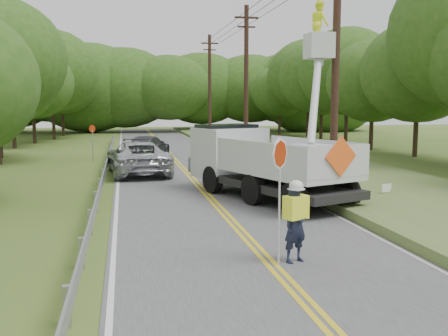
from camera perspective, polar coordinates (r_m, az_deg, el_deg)
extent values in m
plane|color=#3A5619|center=(11.28, 5.92, -11.34)|extent=(140.00, 140.00, 0.00)
cube|color=#47474A|center=(24.69, -3.53, -1.17)|extent=(7.20, 96.00, 0.02)
cube|color=gold|center=(24.68, -3.76, -1.15)|extent=(0.12, 96.00, 0.00)
cube|color=gold|center=(24.71, -3.30, -1.14)|extent=(0.12, 96.00, 0.00)
cube|color=silver|center=(24.49, -11.56, -1.34)|extent=(0.12, 96.00, 0.00)
cube|color=silver|center=(25.36, 4.22, -0.93)|extent=(0.12, 96.00, 0.00)
cube|color=#9FA2A7|center=(8.89, -16.91, -14.40)|extent=(0.12, 0.14, 0.70)
cube|color=#9FA2A7|center=(11.72, -15.40, -9.06)|extent=(0.12, 0.14, 0.70)
cube|color=#9FA2A7|center=(14.62, -14.51, -5.81)|extent=(0.12, 0.14, 0.70)
cube|color=#9FA2A7|center=(17.56, -13.92, -3.64)|extent=(0.12, 0.14, 0.70)
cube|color=#9FA2A7|center=(20.51, -13.50, -2.10)|extent=(0.12, 0.14, 0.70)
cube|color=#9FA2A7|center=(23.47, -13.19, -0.94)|extent=(0.12, 0.14, 0.70)
cube|color=#9FA2A7|center=(26.45, -12.95, -0.05)|extent=(0.12, 0.14, 0.70)
cube|color=#9FA2A7|center=(29.43, -12.76, 0.67)|extent=(0.12, 0.14, 0.70)
cube|color=#9FA2A7|center=(32.41, -12.60, 1.25)|extent=(0.12, 0.14, 0.70)
cube|color=#9FA2A7|center=(35.39, -12.47, 1.74)|extent=(0.12, 0.14, 0.70)
cube|color=#9FA2A7|center=(38.38, -12.36, 2.15)|extent=(0.12, 0.14, 0.70)
cube|color=#9FA2A7|center=(41.37, -12.26, 2.50)|extent=(0.12, 0.14, 0.70)
cube|color=#9FA2A7|center=(44.36, -12.18, 2.80)|extent=(0.12, 0.14, 0.70)
cube|color=#9FA2A7|center=(47.35, -12.11, 3.07)|extent=(0.12, 0.14, 0.70)
cube|color=#9FA2A7|center=(25.42, -12.81, 0.24)|extent=(0.05, 48.00, 0.34)
cylinder|color=black|center=(20.94, 12.18, 10.89)|extent=(0.30, 0.30, 10.00)
cylinder|color=black|center=(35.22, 2.45, 9.45)|extent=(0.30, 0.30, 10.00)
cube|color=black|center=(35.64, 2.49, 16.21)|extent=(1.60, 0.12, 0.12)
cube|color=black|center=(35.55, 2.49, 15.25)|extent=(1.20, 0.10, 0.10)
cylinder|color=black|center=(49.92, -1.58, 8.76)|extent=(0.30, 0.30, 10.00)
cube|color=black|center=(50.22, -1.60, 13.56)|extent=(1.60, 0.12, 0.12)
cube|color=black|center=(50.16, -1.60, 12.87)|extent=(1.20, 0.10, 0.10)
cylinder|color=black|center=(29.43, 5.58, 17.92)|extent=(0.03, 43.00, 0.03)
cylinder|color=black|center=(29.63, 6.94, 17.83)|extent=(0.03, 43.00, 0.03)
cube|color=#53662E|center=(26.53, 11.85, -0.43)|extent=(7.00, 96.00, 0.30)
cylinder|color=#332319|center=(37.16, -23.44, 2.93)|extent=(0.32, 0.32, 2.46)
cylinder|color=#332319|center=(44.55, -22.12, 3.88)|extent=(0.32, 0.32, 2.91)
ellipsoid|color=#274E14|center=(44.52, -22.34, 8.46)|extent=(6.80, 6.80, 5.98)
cylinder|color=#332319|center=(49.53, -20.17, 4.37)|extent=(0.32, 0.32, 3.13)
ellipsoid|color=#274E14|center=(49.52, -20.36, 8.78)|extent=(7.30, 7.30, 6.42)
cylinder|color=#332319|center=(54.23, -18.25, 5.06)|extent=(0.32, 0.32, 3.91)
ellipsoid|color=#274E14|center=(54.30, -18.45, 10.10)|extent=(9.12, 9.12, 8.03)
cylinder|color=#332319|center=(60.49, -17.31, 5.03)|extent=(0.32, 0.32, 3.41)
ellipsoid|color=#274E14|center=(60.51, -17.45, 8.98)|extent=(7.95, 7.95, 7.00)
cylinder|color=#332319|center=(37.08, 20.34, 3.70)|extent=(0.32, 0.32, 3.28)
ellipsoid|color=#274E14|center=(37.09, 20.61, 9.90)|extent=(7.66, 7.66, 6.74)
cylinder|color=#332319|center=(41.54, 15.90, 4.03)|extent=(0.32, 0.32, 3.04)
ellipsoid|color=#274E14|center=(41.53, 16.07, 9.16)|extent=(7.10, 7.10, 6.25)
cylinder|color=#332319|center=(46.55, 13.28, 4.79)|extent=(0.32, 0.32, 3.67)
ellipsoid|color=#274E14|center=(46.60, 13.44, 10.31)|extent=(8.55, 8.55, 7.53)
cylinder|color=#332319|center=(50.93, 10.64, 4.98)|extent=(0.32, 0.32, 3.55)
ellipsoid|color=#274E14|center=(50.96, 10.75, 9.85)|extent=(8.27, 8.27, 7.28)
cylinder|color=#332319|center=(56.89, 9.20, 5.34)|extent=(0.32, 0.32, 3.78)
ellipsoid|color=#274E14|center=(56.94, 9.29, 9.98)|extent=(8.81, 8.81, 7.75)
cylinder|color=#332319|center=(60.88, 6.12, 5.07)|extent=(0.32, 0.32, 2.87)
ellipsoid|color=#274E14|center=(60.85, 6.17, 8.38)|extent=(6.70, 6.70, 5.90)
ellipsoid|color=#274E14|center=(69.60, -22.71, 8.16)|extent=(13.58, 10.19, 10.19)
ellipsoid|color=#274E14|center=(68.14, -18.75, 8.37)|extent=(11.28, 8.46, 8.46)
ellipsoid|color=#274E14|center=(66.80, -14.71, 8.55)|extent=(14.67, 11.00, 11.00)
ellipsoid|color=#274E14|center=(66.41, -10.94, 8.66)|extent=(13.30, 9.97, 9.97)
ellipsoid|color=#274E14|center=(64.91, -6.07, 8.79)|extent=(10.67, 8.00, 8.00)
ellipsoid|color=#274E14|center=(68.82, -2.45, 8.72)|extent=(12.46, 9.35, 9.35)
ellipsoid|color=#274E14|center=(69.27, 3.00, 8.71)|extent=(11.93, 8.95, 8.95)
ellipsoid|color=#274E14|center=(69.47, 6.35, 8.67)|extent=(11.84, 8.88, 8.88)
ellipsoid|color=#274E14|center=(69.12, 10.62, 8.60)|extent=(16.96, 12.72, 12.72)
imported|color=#191E33|center=(11.74, 7.88, -6.16)|extent=(0.74, 0.64, 1.72)
cube|color=yellow|center=(11.65, 7.92, -4.29)|extent=(0.61, 0.51, 0.52)
ellipsoid|color=white|center=(11.57, 7.96, -1.96)|extent=(0.32, 0.32, 0.26)
cylinder|color=#B7B7B7|center=(11.40, 6.09, -4.76)|extent=(0.04, 0.04, 2.41)
cylinder|color=#A92709|center=(11.21, 6.18, 1.58)|extent=(0.49, 0.53, 0.69)
cylinder|color=black|center=(16.46, 7.72, -3.46)|extent=(0.70, 1.13, 1.08)
cylinder|color=black|center=(17.95, 13.32, -2.71)|extent=(0.70, 1.13, 1.08)
cylinder|color=black|center=(18.23, 3.23, -2.38)|extent=(0.70, 1.13, 1.08)
cylinder|color=black|center=(19.59, 8.67, -1.78)|extent=(0.70, 1.13, 1.08)
cylinder|color=black|center=(20.58, -1.24, -1.27)|extent=(0.70, 1.13, 1.08)
cylinder|color=black|center=(21.80, 3.88, -0.82)|extent=(0.70, 1.13, 1.08)
cube|color=black|center=(19.14, 5.44, -1.70)|extent=(4.75, 7.59, 0.28)
cube|color=silver|center=(18.45, 6.93, -0.29)|extent=(4.25, 5.77, 0.25)
cube|color=silver|center=(17.62, 3.71, 1.25)|extent=(1.89, 4.88, 1.02)
cube|color=silver|center=(19.20, 9.94, 1.64)|extent=(1.89, 4.88, 1.02)
cube|color=silver|center=(16.46, 12.53, 0.68)|extent=(2.45, 0.97, 1.02)
cube|color=silver|center=(21.53, 0.59, 1.73)|extent=(3.13, 2.90, 2.03)
cube|color=black|center=(21.66, 0.27, 3.71)|extent=(2.63, 2.17, 0.85)
cube|color=silver|center=(17.43, 9.49, 1.11)|extent=(1.31, 1.31, 0.90)
cube|color=silver|center=(20.74, 10.41, 13.06)|extent=(0.96, 0.96, 0.96)
imported|color=yellow|center=(20.85, 10.47, 15.40)|extent=(0.62, 0.80, 1.65)
cube|color=#FF5D1D|center=(16.39, 12.74, 1.24)|extent=(1.21, 0.49, 1.28)
imported|color=#BABDC3|center=(26.45, -9.46, 1.13)|extent=(3.33, 6.23, 1.66)
imported|color=#3C3E44|center=(34.92, -8.37, 2.38)|extent=(3.51, 5.26, 1.41)
cylinder|color=#9FA2A7|center=(32.92, -14.26, 2.53)|extent=(0.06, 0.06, 2.12)
cylinder|color=#A92709|center=(32.86, -14.31, 4.21)|extent=(0.39, 0.32, 0.48)
cube|color=white|center=(19.86, 17.45, -2.11)|extent=(0.44, 0.16, 0.31)
cylinder|color=#9FA2A7|center=(19.82, 16.97, -2.90)|extent=(0.02, 0.02, 0.45)
cylinder|color=#9FA2A7|center=(19.99, 17.88, -2.85)|extent=(0.02, 0.02, 0.45)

